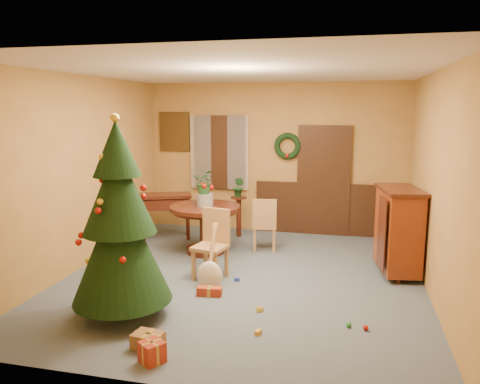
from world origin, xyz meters
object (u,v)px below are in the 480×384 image
(writing_desk, at_px, (166,205))
(sideboard, at_px, (398,229))
(dining_table, at_px, (205,220))
(christmas_tree, at_px, (120,224))
(chair_near, at_px, (213,241))

(writing_desk, relative_size, sideboard, 0.83)
(dining_table, distance_m, sideboard, 3.06)
(dining_table, height_order, christmas_tree, christmas_tree)
(chair_near, xyz_separation_m, writing_desk, (-1.44, 1.76, 0.10))
(dining_table, xyz_separation_m, writing_desk, (-0.99, 0.69, 0.07))
(chair_near, bearing_deg, writing_desk, 129.24)
(sideboard, bearing_deg, chair_near, -164.07)
(dining_table, height_order, sideboard, sideboard)
(chair_near, relative_size, writing_desk, 0.94)
(christmas_tree, xyz_separation_m, writing_desk, (-0.80, 3.26, -0.48))
(chair_near, bearing_deg, sideboard, 15.93)
(christmas_tree, distance_m, sideboard, 3.96)
(writing_desk, distance_m, sideboard, 4.16)
(dining_table, bearing_deg, chair_near, -67.22)
(chair_near, height_order, sideboard, sideboard)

